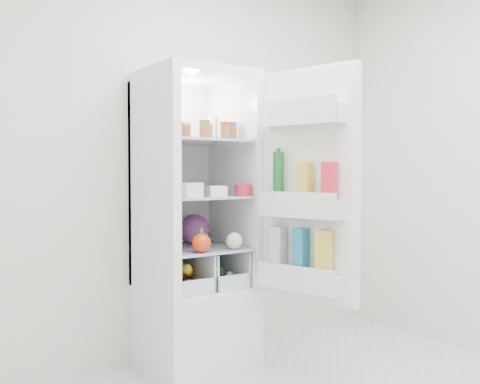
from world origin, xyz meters
TOP-DOWN VIEW (x-y plane):
  - room_walls at (0.00, 0.00)m, footprint 3.02×3.02m
  - refrigerator at (-0.20, 1.25)m, footprint 0.60×0.60m
  - shelf_low at (-0.20, 1.19)m, footprint 0.49×0.53m
  - shelf_mid at (-0.20, 1.19)m, footprint 0.49×0.53m
  - shelf_top at (-0.20, 1.19)m, footprint 0.49×0.53m
  - crisper_left at (-0.32, 1.19)m, footprint 0.23×0.46m
  - crisper_right at (-0.08, 1.19)m, footprint 0.23×0.46m
  - condiment_jars at (-0.20, 1.07)m, footprint 0.46×0.16m
  - squeeze_bottle at (0.01, 1.35)m, footprint 0.06×0.06m
  - tub_white at (-0.37, 0.99)m, footprint 0.15×0.15m
  - tub_cream at (-0.16, 1.03)m, footprint 0.12×0.12m
  - tin_red at (-0.01, 0.97)m, footprint 0.11×0.11m
  - foil_tray at (-0.29, 1.37)m, footprint 0.15×0.12m
  - red_cabbage at (-0.16, 1.29)m, footprint 0.19×0.19m
  - bell_pepper at (-0.29, 0.97)m, footprint 0.11×0.11m
  - mushroom_bowl at (-0.32, 1.31)m, footprint 0.19×0.19m
  - salad_bag at (-0.07, 0.97)m, footprint 0.10×0.10m
  - citrus_pile at (-0.32, 1.17)m, footprint 0.20×0.31m
  - veg_pile at (-0.07, 1.18)m, footprint 0.16×0.30m
  - fridge_door at (0.18, 0.62)m, footprint 0.30×0.60m

SIDE VIEW (x-z plane):
  - veg_pile at x=-0.07m, z-range 0.51..0.61m
  - citrus_pile at x=-0.32m, z-range 0.51..0.66m
  - crisper_left at x=-0.32m, z-range 0.50..0.72m
  - crisper_right at x=-0.08m, z-range 0.50..0.72m
  - refrigerator at x=-0.20m, z-range -0.23..1.57m
  - shelf_low at x=-0.20m, z-range 0.73..0.75m
  - mushroom_bowl at x=-0.32m, z-range 0.75..0.81m
  - salad_bag at x=-0.07m, z-range 0.75..0.85m
  - bell_pepper at x=-0.29m, z-range 0.75..0.86m
  - red_cabbage at x=-0.16m, z-range 0.75..0.94m
  - shelf_mid at x=-0.20m, z-range 1.04..1.06m
  - foil_tray at x=-0.29m, z-range 1.06..1.10m
  - tub_cream at x=-0.16m, z-range 1.06..1.12m
  - tin_red at x=-0.01m, z-range 1.06..1.12m
  - fridge_door at x=0.18m, z-range 0.44..1.74m
  - tub_white at x=-0.37m, z-range 1.06..1.14m
  - shelf_top at x=-0.20m, z-range 1.37..1.39m
  - condiment_jars at x=-0.20m, z-range 1.39..1.47m
  - squeeze_bottle at x=0.01m, z-range 1.39..1.56m
  - room_walls at x=0.00m, z-range 0.29..2.90m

